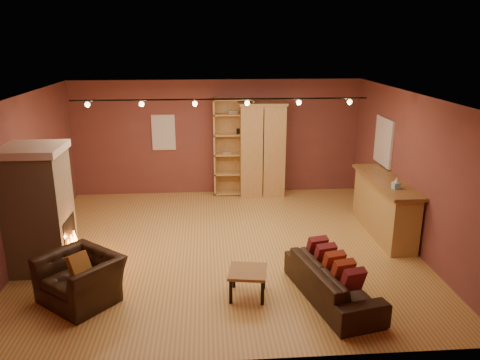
{
  "coord_description": "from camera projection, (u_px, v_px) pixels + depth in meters",
  "views": [
    {
      "loc": [
        -0.28,
        -8.03,
        3.76
      ],
      "look_at": [
        0.33,
        0.2,
        1.23
      ],
      "focal_mm": 35.0,
      "sensor_mm": 36.0,
      "label": 1
    }
  ],
  "objects": [
    {
      "name": "floor",
      "position": [
        223.0,
        246.0,
        8.78
      ],
      "size": [
        7.0,
        7.0,
        0.0
      ],
      "primitive_type": "plane",
      "color": "#AD7F3D",
      "rests_on": "ground"
    },
    {
      "name": "ceiling",
      "position": [
        221.0,
        96.0,
        7.96
      ],
      "size": [
        7.0,
        7.0,
        0.0
      ],
      "primitive_type": "plane",
      "rotation": [
        3.14,
        0.0,
        0.0
      ],
      "color": "brown",
      "rests_on": "back_wall"
    },
    {
      "name": "back_wall",
      "position": [
        217.0,
        138.0,
        11.47
      ],
      "size": [
        7.0,
        0.02,
        2.8
      ],
      "primitive_type": "cube",
      "color": "brown",
      "rests_on": "floor"
    },
    {
      "name": "left_wall",
      "position": [
        21.0,
        179.0,
        8.12
      ],
      "size": [
        0.02,
        6.5,
        2.8
      ],
      "primitive_type": "cube",
      "color": "brown",
      "rests_on": "floor"
    },
    {
      "name": "right_wall",
      "position": [
        412.0,
        171.0,
        8.62
      ],
      "size": [
        0.02,
        6.5,
        2.8
      ],
      "primitive_type": "cube",
      "color": "brown",
      "rests_on": "floor"
    },
    {
      "name": "fireplace",
      "position": [
        39.0,
        209.0,
        7.68
      ],
      "size": [
        1.01,
        0.98,
        2.12
      ],
      "color": "tan",
      "rests_on": "floor"
    },
    {
      "name": "back_window",
      "position": [
        164.0,
        132.0,
        11.31
      ],
      "size": [
        0.56,
        0.04,
        0.86
      ],
      "primitive_type": "cube",
      "color": "silver",
      "rests_on": "back_wall"
    },
    {
      "name": "bookcase",
      "position": [
        233.0,
        146.0,
        11.43
      ],
      "size": [
        0.97,
        0.38,
        2.38
      ],
      "color": "tan",
      "rests_on": "floor"
    },
    {
      "name": "armoire",
      "position": [
        262.0,
        149.0,
        11.34
      ],
      "size": [
        1.13,
        0.64,
        2.29
      ],
      "color": "tan",
      "rests_on": "floor"
    },
    {
      "name": "bar_counter",
      "position": [
        384.0,
        206.0,
        9.22
      ],
      "size": [
        0.62,
        2.34,
        1.12
      ],
      "color": "tan",
      "rests_on": "floor"
    },
    {
      "name": "tissue_box",
      "position": [
        396.0,
        184.0,
        8.48
      ],
      "size": [
        0.12,
        0.12,
        0.21
      ],
      "rotation": [
        0.0,
        0.0,
        0.15
      ],
      "color": "#83BBD1",
      "rests_on": "bar_counter"
    },
    {
      "name": "right_window",
      "position": [
        384.0,
        141.0,
        9.88
      ],
      "size": [
        0.05,
        0.9,
        1.0
      ],
      "primitive_type": "cube",
      "color": "silver",
      "rests_on": "right_wall"
    },
    {
      "name": "loveseat",
      "position": [
        333.0,
        275.0,
        6.92
      ],
      "size": [
        0.98,
        2.0,
        0.79
      ],
      "rotation": [
        0.0,
        0.0,
        1.8
      ],
      "color": "black",
      "rests_on": "floor"
    },
    {
      "name": "armchair",
      "position": [
        80.0,
        271.0,
        6.85
      ],
      "size": [
        1.28,
        1.23,
        0.94
      ],
      "rotation": [
        0.0,
        0.0,
        -0.7
      ],
      "color": "black",
      "rests_on": "floor"
    },
    {
      "name": "coffee_table",
      "position": [
        248.0,
        274.0,
        7.0
      ],
      "size": [
        0.64,
        0.64,
        0.42
      ],
      "rotation": [
        0.0,
        0.0,
        -0.16
      ],
      "color": "olive",
      "rests_on": "floor"
    },
    {
      "name": "track_rail",
      "position": [
        221.0,
        101.0,
        8.18
      ],
      "size": [
        5.2,
        0.09,
        0.13
      ],
      "color": "black",
      "rests_on": "ceiling"
    }
  ]
}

